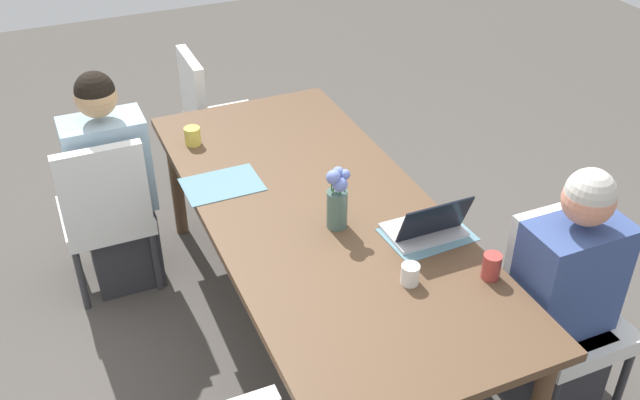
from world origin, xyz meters
TOP-DOWN VIEW (x-y plane):
  - ground_plane at (0.00, 0.00)m, footprint 10.00×10.00m
  - dining_table at (0.00, 0.00)m, footprint 2.34×1.00m
  - chair_near_left_near at (-0.74, -0.85)m, footprint 0.44×0.44m
  - person_near_left_near at (-0.82, -0.79)m, footprint 0.36×0.40m
  - chair_far_left_mid at (0.72, 0.80)m, footprint 0.44×0.44m
  - person_far_left_mid at (0.79, 0.74)m, footprint 0.36×0.40m
  - chair_head_left_right_near at (-1.52, -0.06)m, footprint 0.44×0.44m
  - flower_vase at (0.15, 0.02)m, footprint 0.10×0.11m
  - placemat_near_left_near at (-0.37, -0.34)m, footprint 0.26×0.36m
  - placemat_far_left_mid at (0.36, 0.34)m, footprint 0.28×0.37m
  - laptop_far_left_mid at (0.36, 0.34)m, footprint 0.22×0.32m
  - coffee_mug_near_left at (0.69, 0.42)m, footprint 0.07×0.07m
  - coffee_mug_near_right at (0.60, 0.12)m, footprint 0.07×0.07m
  - coffee_mug_centre_left at (-0.80, -0.36)m, footprint 0.08×0.08m

SIDE VIEW (x-z plane):
  - ground_plane at x=0.00m, z-range 0.00..0.00m
  - chair_near_left_near at x=-0.74m, z-range 0.05..0.95m
  - chair_far_left_mid at x=0.72m, z-range 0.05..0.95m
  - chair_head_left_right_near at x=-1.52m, z-range 0.05..0.95m
  - person_near_left_near at x=-0.82m, z-range -0.07..1.12m
  - person_far_left_mid at x=0.79m, z-range -0.07..1.12m
  - dining_table at x=0.00m, z-range 0.30..1.03m
  - placemat_near_left_near at x=-0.37m, z-range 0.73..0.73m
  - placemat_far_left_mid at x=0.36m, z-range 0.73..0.73m
  - coffee_mug_near_right at x=0.60m, z-range 0.73..0.81m
  - laptop_far_left_mid at x=0.36m, z-range 0.67..0.87m
  - coffee_mug_centre_left at x=-0.80m, z-range 0.73..0.82m
  - coffee_mug_near_left at x=0.69m, z-range 0.73..0.84m
  - flower_vase at x=0.15m, z-range 0.73..1.02m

